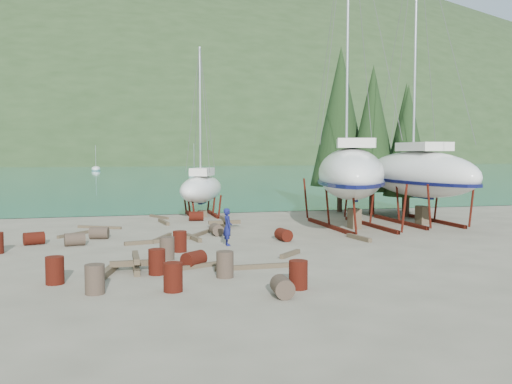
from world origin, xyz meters
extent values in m
plane|color=#666151|center=(0.00, 0.00, 0.00)|extent=(600.00, 600.00, 0.00)
plane|color=#167170|center=(0.00, 315.00, 0.01)|extent=(700.00, 700.00, 0.00)
ellipsoid|color=#22341A|center=(0.00, 320.00, 0.00)|extent=(800.00, 360.00, 110.00)
cube|color=beige|center=(-20.00, 190.00, 2.00)|extent=(6.00, 5.00, 4.00)
cube|color=#A54C2D|center=(-20.00, 190.00, 4.80)|extent=(6.60, 5.60, 1.60)
cube|color=beige|center=(30.00, 190.00, 2.00)|extent=(6.00, 5.00, 4.00)
cube|color=#A54C2D|center=(30.00, 190.00, 4.80)|extent=(6.60, 5.60, 1.60)
cylinder|color=black|center=(12.50, 12.00, 0.80)|extent=(0.36, 0.36, 1.60)
cone|color=black|center=(12.50, 12.00, 5.80)|extent=(3.60, 3.60, 8.40)
cylinder|color=black|center=(14.00, 10.00, 0.68)|extent=(0.36, 0.36, 1.36)
cone|color=black|center=(14.00, 10.00, 4.93)|extent=(3.06, 3.06, 7.14)
cylinder|color=black|center=(11.00, 14.00, 0.92)|extent=(0.36, 0.36, 1.84)
cone|color=black|center=(11.00, 14.00, 6.67)|extent=(4.14, 4.14, 9.66)
cylinder|color=black|center=(15.50, 13.00, 0.72)|extent=(0.36, 0.36, 1.44)
cone|color=black|center=(15.50, 13.00, 5.22)|extent=(3.24, 3.24, 7.56)
ellipsoid|color=white|center=(10.00, 80.00, 0.38)|extent=(2.00, 5.00, 1.40)
cylinder|color=silver|center=(10.00, 80.00, 3.23)|extent=(0.08, 0.08, 5.00)
ellipsoid|color=white|center=(-8.00, 110.00, 0.38)|extent=(2.00, 5.00, 1.40)
cylinder|color=silver|center=(-8.00, 110.00, 3.23)|extent=(0.08, 0.08, 5.00)
ellipsoid|color=white|center=(8.34, 6.09, 3.01)|extent=(7.62, 12.50, 2.81)
cube|color=#0B0E37|center=(8.34, 5.49, 2.06)|extent=(1.02, 2.11, 1.00)
cube|color=silver|center=(8.34, 5.49, 4.67)|extent=(3.11, 4.07, 0.50)
cylinder|color=silver|center=(8.34, 6.70, 11.74)|extent=(0.14, 0.14, 14.45)
cube|color=#58180F|center=(7.11, 6.09, 0.10)|extent=(0.18, 6.62, 0.20)
cube|color=#58180F|center=(9.57, 6.09, 0.10)|extent=(0.18, 6.62, 0.20)
cube|color=brown|center=(8.34, 5.49, 0.55)|extent=(0.50, 0.80, 1.11)
ellipsoid|color=white|center=(13.00, 6.95, 2.90)|extent=(3.34, 11.41, 2.70)
cube|color=#0B0E37|center=(13.00, 6.38, 2.01)|extent=(0.25, 2.05, 1.00)
cube|color=silver|center=(13.00, 6.38, 4.50)|extent=(1.83, 3.42, 0.50)
cylinder|color=silver|center=(13.00, 7.52, 11.20)|extent=(0.14, 0.14, 13.69)
cube|color=#58180F|center=(11.84, 6.95, 0.10)|extent=(0.18, 6.27, 0.20)
cube|color=#58180F|center=(14.16, 6.95, 0.10)|extent=(0.18, 6.27, 0.20)
cube|color=brown|center=(13.00, 6.38, 0.53)|extent=(0.50, 0.80, 1.06)
ellipsoid|color=white|center=(1.16, 13.73, 1.77)|extent=(4.71, 7.19, 1.77)
cube|color=#0B0E37|center=(1.16, 13.39, 1.34)|extent=(0.72, 1.24, 1.00)
cube|color=silver|center=(1.16, 13.39, 2.91)|extent=(1.91, 2.37, 0.50)
cylinder|color=silver|center=(1.16, 14.08, 6.90)|extent=(0.14, 0.14, 8.27)
cube|color=#58180F|center=(0.40, 13.73, 0.10)|extent=(0.18, 3.79, 0.20)
cube|color=#58180F|center=(1.92, 13.73, 0.10)|extent=(0.18, 3.79, 0.20)
cube|color=brown|center=(1.16, 13.39, 0.19)|extent=(0.50, 0.80, 0.39)
imported|color=#121651|center=(0.48, 1.63, 0.84)|extent=(0.41, 0.62, 1.68)
cylinder|color=#2D2823|center=(0.22, -7.69, 0.29)|extent=(0.66, 0.93, 0.58)
cylinder|color=#58180F|center=(-7.98, 3.97, 0.29)|extent=(1.01, 0.82, 0.58)
cylinder|color=#58180F|center=(-2.78, -6.29, 0.44)|extent=(0.58, 0.58, 0.88)
cylinder|color=#58180F|center=(0.43, 11.12, 0.29)|extent=(0.95, 0.69, 0.58)
cylinder|color=#2D2823|center=(-2.48, -1.08, 0.44)|extent=(0.58, 0.58, 0.88)
cylinder|color=#58180F|center=(3.30, 2.28, 0.29)|extent=(0.71, 0.96, 0.58)
cylinder|color=#58180F|center=(0.97, -6.91, 0.44)|extent=(0.58, 0.58, 0.88)
cylinder|color=#2D2823|center=(-5.16, 5.06, 0.29)|extent=(0.98, 0.75, 0.58)
cylinder|color=#58180F|center=(-3.07, -3.75, 0.44)|extent=(0.58, 0.58, 0.88)
cylinder|color=#2D2823|center=(0.54, 4.86, 0.29)|extent=(0.64, 0.92, 0.58)
cylinder|color=#58180F|center=(-1.67, -2.79, 0.29)|extent=(1.04, 1.03, 0.58)
cylinder|color=#58180F|center=(-6.32, -4.39, 0.44)|extent=(0.58, 0.58, 0.88)
cylinder|color=#58180F|center=(-1.79, 0.52, 0.44)|extent=(0.58, 0.58, 0.88)
cylinder|color=#2D2823|center=(-6.18, 3.24, 0.29)|extent=(0.96, 0.72, 0.58)
cylinder|color=#2D2823|center=(-5.06, -6.01, 0.44)|extent=(0.58, 0.58, 0.88)
cylinder|color=#2D2823|center=(-0.90, -4.76, 0.44)|extent=(0.58, 0.58, 0.88)
cube|color=brown|center=(-5.23, 8.94, 0.07)|extent=(2.37, 1.34, 0.14)
cube|color=brown|center=(6.90, 1.73, 0.10)|extent=(0.47, 1.91, 0.19)
cube|color=brown|center=(-1.62, -3.04, 0.07)|extent=(2.31, 1.11, 0.15)
cube|color=brown|center=(-3.03, 2.94, 0.09)|extent=(2.04, 0.67, 0.17)
cube|color=brown|center=(0.31, -3.67, 0.08)|extent=(2.74, 0.21, 0.16)
cube|color=brown|center=(-1.61, 10.26, 0.10)|extent=(0.49, 2.15, 0.19)
cube|color=brown|center=(2.41, -1.55, 0.09)|extent=(1.19, 1.22, 0.17)
cube|color=brown|center=(-0.79, 3.70, 0.09)|extent=(0.56, 2.02, 0.19)
cube|color=brown|center=(-1.65, 13.23, 0.08)|extent=(1.08, 2.04, 0.15)
cube|color=brown|center=(-0.26, 5.01, 0.08)|extent=(1.65, 2.57, 0.16)
cube|color=brown|center=(-2.27, 4.10, 0.08)|extent=(1.25, 2.49, 0.15)
cube|color=brown|center=(-6.33, 6.58, 0.07)|extent=(1.68, 1.99, 0.15)
cube|color=brown|center=(-4.81, -3.84, 0.11)|extent=(0.95, 3.08, 0.23)
cube|color=brown|center=(-3.75, -3.08, 0.10)|extent=(0.20, 1.80, 0.20)
cube|color=brown|center=(-3.75, -3.08, 0.30)|extent=(1.80, 0.20, 0.20)
cube|color=brown|center=(-3.75, -3.08, 0.50)|extent=(0.20, 1.80, 0.20)
cube|color=brown|center=(1.51, 7.64, 0.10)|extent=(0.20, 1.80, 0.20)
cube|color=brown|center=(1.51, 7.64, 0.30)|extent=(1.80, 0.20, 0.20)
cube|color=brown|center=(1.51, 7.64, 0.50)|extent=(0.20, 1.80, 0.20)
camera|label=1|loc=(-4.51, -23.26, 4.18)|focal=40.00mm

